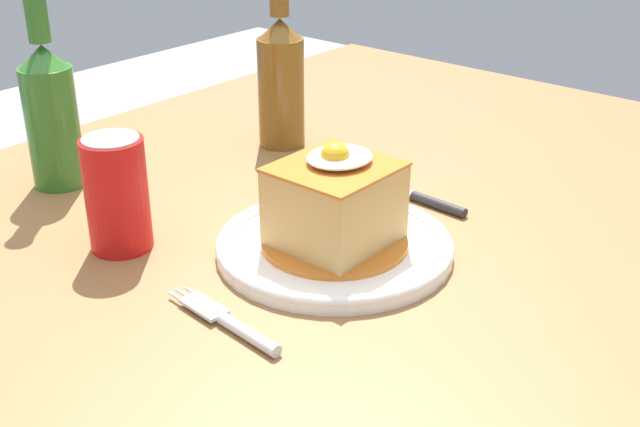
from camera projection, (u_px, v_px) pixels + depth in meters
dining_table at (291, 313)px, 0.92m from camera, size 1.48×1.00×0.72m
main_plate at (334, 245)px, 0.86m from camera, size 0.25×0.25×0.02m
sandwich_meal at (335, 205)px, 0.84m from camera, size 0.15×0.15×0.11m
fork at (234, 325)px, 0.73m from camera, size 0.03×0.14×0.01m
knife at (422, 199)px, 0.98m from camera, size 0.02×0.17×0.01m
soda_can at (117, 194)px, 0.86m from camera, size 0.07×0.07×0.12m
beer_bottle_amber at (281, 75)px, 1.12m from camera, size 0.06×0.06×0.27m
beer_bottle_green at (50, 108)px, 0.99m from camera, size 0.06×0.06×0.27m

